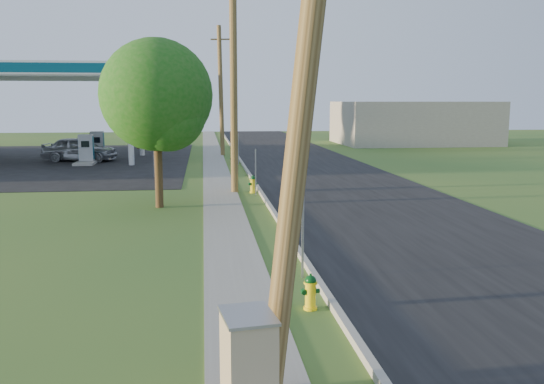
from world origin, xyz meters
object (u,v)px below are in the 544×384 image
object	(u,v)px
price_pylon	(153,74)
car_silver	(80,149)
fuel_pump_se	(98,148)
utility_pole_far	(221,91)
utility_pole_near	(309,37)
fuel_pump_ne	(86,153)
tree_verge	(159,99)
tree_lot	(138,90)
hydrant_far	(233,159)
utility_pole_mid	(234,79)
hydrant_mid	(253,184)
hydrant_near	(311,292)
utility_cabinet	(248,367)

from	to	relation	value
price_pylon	car_silver	xyz separation A→B (m)	(-5.74, 9.12, -4.60)
fuel_pump_se	utility_pole_far	bearing A→B (deg)	6.41
utility_pole_near	fuel_pump_ne	world-z (taller)	utility_pole_near
tree_verge	tree_lot	bearing A→B (deg)	97.70
price_pylon	car_silver	world-z (taller)	price_pylon
utility_pole_near	tree_lot	world-z (taller)	utility_pole_near
car_silver	hydrant_far	bearing A→B (deg)	-94.13
car_silver	utility_pole_near	bearing A→B (deg)	-151.71
car_silver	utility_pole_mid	bearing A→B (deg)	-134.77
utility_pole_mid	hydrant_mid	bearing A→B (deg)	-22.49
tree_verge	hydrant_near	size ratio (longest dim) A/B	8.83
fuel_pump_se	utility_cabinet	bearing A→B (deg)	-77.26
tree_lot	utility_cabinet	xyz separation A→B (m)	(5.90, -43.19, -4.26)
tree_verge	car_silver	xyz separation A→B (m)	(-6.68, 18.08, -3.24)
hydrant_near	utility_cabinet	distance (m)	4.08
utility_pole_mid	hydrant_mid	size ratio (longest dim) A/B	12.16
utility_pole_far	car_silver	bearing A→B (deg)	-160.67
price_pylon	tree_verge	distance (m)	9.11
fuel_pump_se	car_silver	size ratio (longest dim) A/B	0.65
tree_lot	fuel_pump_se	bearing A→B (deg)	-105.84
utility_pole_near	car_silver	xyz separation A→B (m)	(-9.64, 32.62, -3.97)
utility_pole_far	tree_lot	size ratio (longest dim) A/B	1.23
hydrant_far	car_silver	size ratio (longest dim) A/B	0.14
fuel_pump_se	hydrant_near	world-z (taller)	fuel_pump_se
utility_pole_far	tree_verge	xyz separation A→B (m)	(-2.96, -21.46, -0.73)
hydrant_far	fuel_pump_se	bearing A→B (deg)	150.71
price_pylon	utility_pole_far	bearing A→B (deg)	72.67
fuel_pump_ne	tree_lot	xyz separation A→B (m)	(2.15, 11.57, 4.24)
hydrant_near	hydrant_far	xyz separation A→B (m)	(-0.13, 26.56, -0.01)
tree_verge	hydrant_near	distance (m)	12.51
utility_pole_far	utility_pole_near	bearing A→B (deg)	-90.00
utility_cabinet	car_silver	world-z (taller)	car_silver
hydrant_far	tree_lot	bearing A→B (deg)	119.51
tree_lot	car_silver	distance (m)	11.16
price_pylon	utility_cabinet	world-z (taller)	price_pylon
utility_pole_near	price_pylon	xyz separation A→B (m)	(-3.90, 23.50, 0.63)
hydrant_far	utility_cabinet	world-z (taller)	utility_cabinet
utility_pole_mid	hydrant_far	xyz separation A→B (m)	(0.53, 11.71, -4.61)
tree_lot	hydrant_far	xyz separation A→B (m)	(7.28, -12.86, -4.62)
tree_verge	hydrant_mid	xyz separation A→B (m)	(3.75, 3.14, -3.68)
utility_pole_far	fuel_pump_se	size ratio (longest dim) A/B	2.97
utility_pole_far	hydrant_far	bearing A→B (deg)	-85.21
utility_pole_mid	utility_pole_far	size ratio (longest dim) A/B	1.03
utility_pole_near	utility_pole_mid	xyz separation A→B (m)	(-0.00, 18.00, 0.15)
tree_lot	hydrant_near	distance (m)	40.37
utility_cabinet	fuel_pump_se	bearing A→B (deg)	102.74
hydrant_far	utility_pole_mid	bearing A→B (deg)	-92.58
tree_verge	car_silver	size ratio (longest dim) A/B	1.29
price_pylon	tree_lot	distance (m)	19.29
car_silver	fuel_pump_ne	bearing A→B (deg)	-143.53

